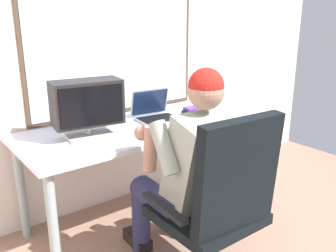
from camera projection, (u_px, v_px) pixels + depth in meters
name	position (u px, v px, depth m)	size (l,w,h in m)	color
wall_rear	(111.00, 35.00, 2.79)	(4.77, 0.08, 2.69)	silver
desk	(144.00, 135.00, 2.68)	(1.76, 0.73, 0.75)	#88979A
office_chair	(221.00, 199.00, 1.94)	(0.63, 0.58, 1.05)	black
person_seated	(190.00, 169.00, 2.13)	(0.54, 0.80, 1.25)	#262749
crt_monitor	(87.00, 104.00, 2.34)	(0.46, 0.27, 0.37)	beige
laptop	(154.00, 111.00, 2.78)	(0.33, 0.30, 0.22)	#85979C
wine_glass	(210.00, 105.00, 2.77)	(0.08, 0.08, 0.16)	silver
book_stack	(193.00, 110.00, 2.95)	(0.16, 0.12, 0.04)	black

